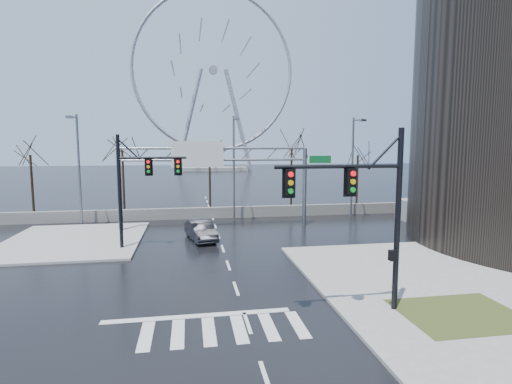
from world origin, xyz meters
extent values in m
plane|color=black|center=(0.00, 0.00, 0.00)|extent=(260.00, 260.00, 0.00)
cube|color=gray|center=(10.00, 2.00, 0.07)|extent=(12.00, 10.00, 0.15)
cube|color=gray|center=(-11.00, 12.00, 0.07)|extent=(10.00, 12.00, 0.15)
cube|color=#343F1A|center=(9.00, -5.00, 0.15)|extent=(5.00, 4.00, 0.02)
cube|color=slate|center=(0.00, 20.00, 0.55)|extent=(52.00, 0.50, 1.10)
cylinder|color=black|center=(6.50, -4.00, 4.00)|extent=(0.24, 0.24, 8.00)
cylinder|color=black|center=(3.80, -4.00, 6.40)|extent=(5.40, 0.16, 0.16)
cube|color=black|center=(4.30, -4.15, 5.80)|extent=(0.35, 0.28, 1.05)
cube|color=black|center=(1.70, -4.15, 5.80)|extent=(0.35, 0.28, 1.05)
cylinder|color=black|center=(-7.00, 9.00, 4.00)|extent=(0.24, 0.24, 8.00)
cylinder|color=black|center=(-4.70, 9.00, 6.40)|extent=(4.60, 0.16, 0.16)
cube|color=black|center=(-5.00, 8.85, 5.80)|extent=(0.35, 0.28, 1.05)
cube|color=black|center=(-3.00, 8.85, 5.80)|extent=(0.35, 0.28, 1.05)
cylinder|color=slate|center=(-8.00, 15.00, 3.50)|extent=(0.36, 0.36, 7.00)
cylinder|color=slate|center=(8.00, 15.00, 3.50)|extent=(0.36, 0.36, 7.00)
cylinder|color=slate|center=(0.00, 15.00, 7.00)|extent=(16.00, 0.20, 0.20)
cylinder|color=slate|center=(0.00, 15.00, 6.00)|extent=(16.00, 0.20, 0.20)
cube|color=#0B5622|center=(-1.50, 14.85, 6.50)|extent=(4.20, 0.10, 2.00)
cube|color=silver|center=(-1.50, 14.79, 6.50)|extent=(4.40, 0.02, 2.20)
cylinder|color=slate|center=(-12.00, 18.50, 5.00)|extent=(0.20, 0.20, 10.00)
cylinder|color=slate|center=(-12.00, 17.40, 9.70)|extent=(0.12, 2.20, 0.12)
cube|color=slate|center=(-12.00, 16.40, 9.60)|extent=(0.50, 0.70, 0.18)
cylinder|color=slate|center=(2.00, 18.50, 5.00)|extent=(0.20, 0.20, 10.00)
cylinder|color=slate|center=(2.00, 17.40, 9.70)|extent=(0.12, 2.20, 0.12)
cube|color=slate|center=(2.00, 16.40, 9.60)|extent=(0.50, 0.70, 0.18)
cylinder|color=slate|center=(14.00, 18.50, 5.00)|extent=(0.20, 0.20, 10.00)
cylinder|color=slate|center=(14.00, 17.40, 9.70)|extent=(0.12, 2.20, 0.12)
cube|color=slate|center=(14.00, 16.40, 9.60)|extent=(0.50, 0.70, 0.18)
cylinder|color=black|center=(-18.00, 24.00, 3.15)|extent=(0.24, 0.24, 6.30)
cylinder|color=black|center=(-9.00, 23.50, 3.38)|extent=(0.24, 0.24, 6.75)
cylinder|color=black|center=(0.00, 24.50, 2.93)|extent=(0.24, 0.24, 5.85)
cylinder|color=black|center=(9.00, 23.50, 3.51)|extent=(0.24, 0.24, 7.02)
cylinder|color=black|center=(17.00, 24.00, 3.06)|extent=(0.24, 0.24, 6.12)
cube|color=gray|center=(5.00, 95.00, 0.50)|extent=(18.00, 6.00, 1.00)
torus|color=#B2B2B7|center=(5.00, 95.00, 28.00)|extent=(45.00, 1.00, 45.00)
cylinder|color=#B2B2B7|center=(5.00, 95.00, 28.00)|extent=(2.40, 1.50, 2.40)
cylinder|color=#B2B2B7|center=(-2.00, 95.00, 14.00)|extent=(8.28, 1.20, 28.82)
cylinder|color=#B2B2B7|center=(12.00, 95.00, 14.00)|extent=(8.28, 1.20, 28.82)
imported|color=black|center=(-1.44, 10.87, 0.75)|extent=(2.59, 4.81, 1.51)
camera|label=1|loc=(-2.26, -19.52, 7.28)|focal=28.00mm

